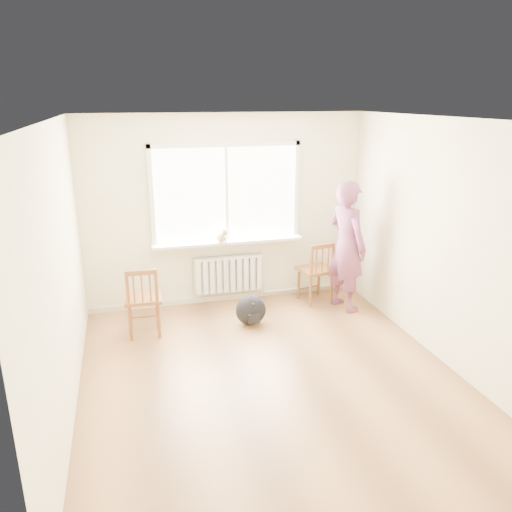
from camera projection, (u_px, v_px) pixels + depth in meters
floor at (271, 377)px, 5.41m from camera, size 4.50×4.50×0.00m
ceiling at (273, 119)px, 4.59m from camera, size 4.50×4.50×0.00m
back_wall at (226, 211)px, 7.07m from camera, size 4.00×0.01×2.70m
window at (226, 190)px, 6.95m from camera, size 2.12×0.05×1.42m
windowsill at (228, 242)px, 7.10m from camera, size 2.15×0.22×0.04m
radiator at (229, 274)px, 7.26m from camera, size 1.00×0.12×0.55m
heating_pipe at (308, 288)px, 7.71m from camera, size 1.40×0.04×0.04m
baseboard at (228, 297)px, 7.45m from camera, size 4.00×0.03×0.08m
chair_left at (143, 301)px, 6.22m from camera, size 0.46×0.44×0.92m
chair_right at (317, 272)px, 7.23m from camera, size 0.52×0.50×0.93m
person at (347, 246)px, 6.92m from camera, size 0.62×0.77×1.83m
cat at (221, 236)px, 6.95m from camera, size 0.22×0.35×0.24m
backpack at (251, 310)px, 6.60m from camera, size 0.48×0.41×0.41m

